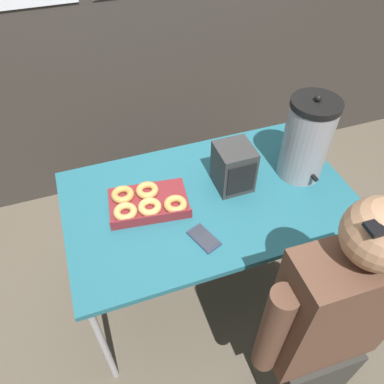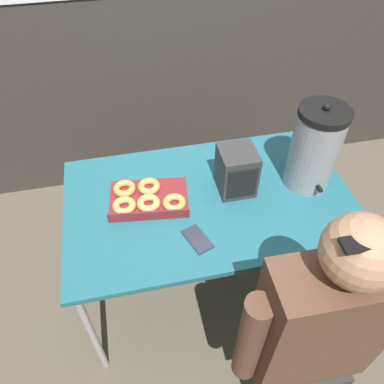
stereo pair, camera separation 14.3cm
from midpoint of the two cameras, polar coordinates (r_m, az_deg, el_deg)
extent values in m
plane|color=brown|center=(2.35, 3.83, -13.74)|extent=(12.00, 12.00, 0.00)
cube|color=#236675|center=(1.75, 4.99, -1.38)|extent=(1.33, 0.80, 0.03)
cylinder|color=#ADADB2|center=(1.84, -12.63, -20.59)|extent=(0.03, 0.03, 0.73)
cylinder|color=#ADADB2|center=(2.09, 24.03, -12.71)|extent=(0.03, 0.03, 0.73)
cylinder|color=#ADADB2|center=(2.24, -13.68, -3.83)|extent=(0.03, 0.03, 0.73)
cylinder|color=#ADADB2|center=(2.45, 16.19, 0.89)|extent=(0.03, 0.03, 0.73)
cube|color=maroon|center=(1.73, -4.23, -1.14)|extent=(0.38, 0.29, 0.02)
cube|color=maroon|center=(1.63, -4.13, -3.57)|extent=(0.35, 0.05, 0.04)
torus|color=#E2A95D|center=(1.68, -7.90, -2.18)|extent=(0.14, 0.14, 0.03)
torus|color=#E7AF62|center=(1.67, -4.20, -1.87)|extent=(0.13, 0.13, 0.03)
torus|color=tan|center=(1.67, -0.28, -1.75)|extent=(0.13, 0.13, 0.03)
torus|color=tan|center=(1.75, -7.96, 0.43)|extent=(0.13, 0.13, 0.03)
torus|color=tan|center=(1.75, -4.26, 0.76)|extent=(0.14, 0.14, 0.03)
cylinder|color=#939399|center=(1.80, 20.27, 5.83)|extent=(0.22, 0.22, 0.38)
cylinder|color=black|center=(1.69, 22.01, 11.06)|extent=(0.22, 0.22, 0.03)
sphere|color=black|center=(1.67, 22.27, 11.81)|extent=(0.03, 0.03, 0.03)
cylinder|color=black|center=(1.81, 20.88, 0.61)|extent=(0.02, 0.05, 0.02)
cube|color=#2D334C|center=(1.58, 3.45, -7.30)|extent=(0.12, 0.16, 0.01)
cube|color=#2D333D|center=(1.58, 3.46, -7.17)|extent=(0.10, 0.14, 0.00)
cube|color=#333333|center=(1.73, 9.17, 3.15)|extent=(0.16, 0.17, 0.22)
cube|color=black|center=(1.67, 10.12, 1.15)|extent=(0.13, 0.01, 0.16)
cube|color=#33332D|center=(1.93, 16.95, -25.68)|extent=(0.35, 0.24, 0.49)
cube|color=brown|center=(1.44, 21.87, -18.25)|extent=(0.43, 0.20, 0.62)
sphere|color=tan|center=(1.10, 27.77, -8.27)|extent=(0.21, 0.21, 0.21)
cube|color=black|center=(1.03, 30.03, -6.66)|extent=(0.18, 0.05, 0.01)
cylinder|color=brown|center=(1.58, 29.50, -16.15)|extent=(0.09, 0.09, 0.50)
cylinder|color=brown|center=(1.38, 12.11, -21.40)|extent=(0.09, 0.09, 0.50)
camera|label=1|loc=(0.07, -87.56, 2.52)|focal=35.00mm
camera|label=2|loc=(0.07, 92.44, -2.52)|focal=35.00mm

